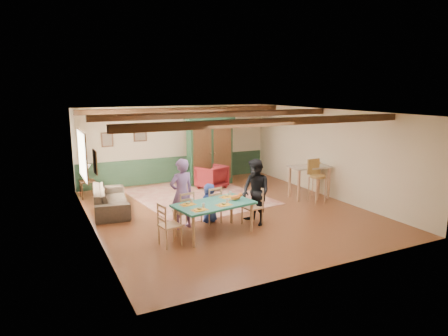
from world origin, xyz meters
name	(u,v)px	position (x,y,z in m)	size (l,w,h in m)	color
floor	(227,211)	(0.00, 0.00, 0.00)	(8.00, 8.00, 0.00)	#5C2D1A
wall_back	(176,144)	(0.00, 4.00, 1.35)	(7.00, 0.02, 2.70)	beige
wall_left	(91,175)	(-3.50, 0.00, 1.35)	(0.02, 8.00, 2.70)	beige
wall_right	(329,153)	(3.50, 0.00, 1.35)	(0.02, 8.00, 2.70)	beige
ceiling	(227,112)	(0.00, 0.00, 2.70)	(7.00, 8.00, 0.02)	white
wainscot_back	(177,169)	(0.00, 3.98, 0.45)	(6.95, 0.03, 0.90)	#203B27
ceiling_beam_front	(276,122)	(0.00, -2.30, 2.61)	(6.95, 0.16, 0.16)	black
ceiling_beam_mid	(220,114)	(0.00, 0.40, 2.61)	(6.95, 0.16, 0.16)	black
ceiling_beam_back	(186,110)	(0.00, 3.00, 2.61)	(6.95, 0.16, 0.16)	black
window_left	(82,155)	(-3.47, 1.70, 1.55)	(0.06, 1.60, 1.30)	white
picture_left_wall	(95,162)	(-3.47, -0.60, 1.75)	(0.04, 0.42, 0.52)	#796C58
picture_back_a	(140,133)	(-1.30, 3.97, 1.80)	(0.45, 0.04, 0.55)	#796C58
picture_back_b	(107,140)	(-2.40, 3.97, 1.65)	(0.38, 0.04, 0.48)	#796C58
dining_table	(214,219)	(-1.06, -1.47, 0.37)	(1.77, 0.98, 0.74)	#216A58
dining_chair_far_left	(184,210)	(-1.56, -0.83, 0.47)	(0.41, 0.43, 0.94)	#A27351
dining_chair_far_right	(211,205)	(-0.78, -0.70, 0.47)	(0.41, 0.43, 0.94)	#A27351
dining_chair_end_left	(170,224)	(-2.18, -1.65, 0.47)	(0.41, 0.43, 0.94)	#A27351
dining_chair_end_right	(252,206)	(0.06, -1.28, 0.47)	(0.41, 0.43, 0.94)	#A27351
person_man	(182,194)	(-1.57, -0.75, 0.85)	(0.62, 0.41, 1.70)	#775693
person_woman	(256,192)	(0.16, -1.27, 0.81)	(0.79, 0.62, 1.62)	black
person_child	(209,203)	(-0.80, -0.62, 0.49)	(0.48, 0.31, 0.99)	navy
cat	(236,197)	(-0.51, -1.48, 0.83)	(0.35, 0.14, 0.18)	orange
place_setting_near_left	(200,208)	(-1.55, -1.80, 0.79)	(0.39, 0.30, 0.11)	#F9A121
place_setting_near_center	(224,203)	(-0.92, -1.69, 0.79)	(0.39, 0.30, 0.11)	#F9A121
place_setting_far_left	(188,202)	(-1.63, -1.31, 0.79)	(0.39, 0.30, 0.11)	#F9A121
place_setting_far_right	(227,195)	(-0.56, -1.14, 0.79)	(0.39, 0.30, 0.11)	#F9A121
area_rug	(198,196)	(-0.15, 1.70, 0.01)	(3.52, 4.18, 0.01)	beige
armoire	(210,151)	(0.91, 3.14, 1.17)	(1.66, 0.66, 2.34)	black
armchair	(211,177)	(0.67, 2.46, 0.39)	(0.84, 0.86, 0.79)	#4C0F15
sofa	(111,199)	(-2.84, 1.41, 0.33)	(2.24, 0.88, 0.66)	#372C22
end_table	(88,189)	(-3.22, 3.06, 0.27)	(0.44, 0.44, 0.54)	black
table_lamp	(87,173)	(-3.22, 3.06, 0.79)	(0.27, 0.27, 0.49)	#D8B88C
counter_table	(309,182)	(2.85, 0.08, 0.50)	(1.20, 0.70, 1.00)	#C1B096
bar_stool_left	(317,181)	(2.75, -0.43, 0.64)	(0.45, 0.50, 1.27)	olive
bar_stool_right	(319,180)	(3.27, 0.11, 0.51)	(0.36, 0.40, 1.03)	olive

